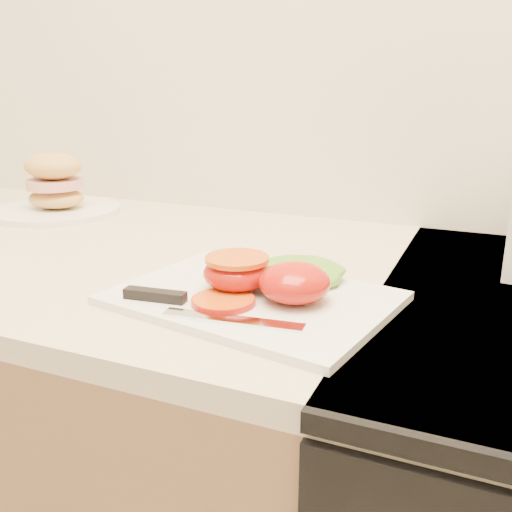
% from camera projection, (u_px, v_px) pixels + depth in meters
% --- Properties ---
extents(cutting_board, '(0.35, 0.28, 0.01)m').
position_uv_depth(cutting_board, '(253.00, 298.00, 0.68)').
color(cutting_board, white).
rests_on(cutting_board, counter).
extents(tomato_half_dome, '(0.08, 0.08, 0.05)m').
position_uv_depth(tomato_half_dome, '(295.00, 282.00, 0.65)').
color(tomato_half_dome, '#B7270D').
rests_on(tomato_half_dome, cutting_board).
extents(tomato_half_cut, '(0.08, 0.08, 0.04)m').
position_uv_depth(tomato_half_cut, '(237.00, 272.00, 0.69)').
color(tomato_half_cut, '#B7270D').
rests_on(tomato_half_cut, cutting_board).
extents(tomato_slice_0, '(0.07, 0.07, 0.01)m').
position_uv_depth(tomato_slice_0, '(223.00, 301.00, 0.65)').
color(tomato_slice_0, '#D75B0D').
rests_on(tomato_slice_0, cutting_board).
extents(lettuce_leaf_0, '(0.13, 0.11, 0.02)m').
position_uv_depth(lettuce_leaf_0, '(301.00, 273.00, 0.72)').
color(lettuce_leaf_0, '#659928').
rests_on(lettuce_leaf_0, cutting_board).
extents(knife, '(0.23, 0.05, 0.01)m').
position_uv_depth(knife, '(184.00, 304.00, 0.64)').
color(knife, silver).
rests_on(knife, cutting_board).
extents(sandwich_plate, '(0.25, 0.25, 0.12)m').
position_uv_depth(sandwich_plate, '(56.00, 192.00, 1.13)').
color(sandwich_plate, white).
rests_on(sandwich_plate, counter).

